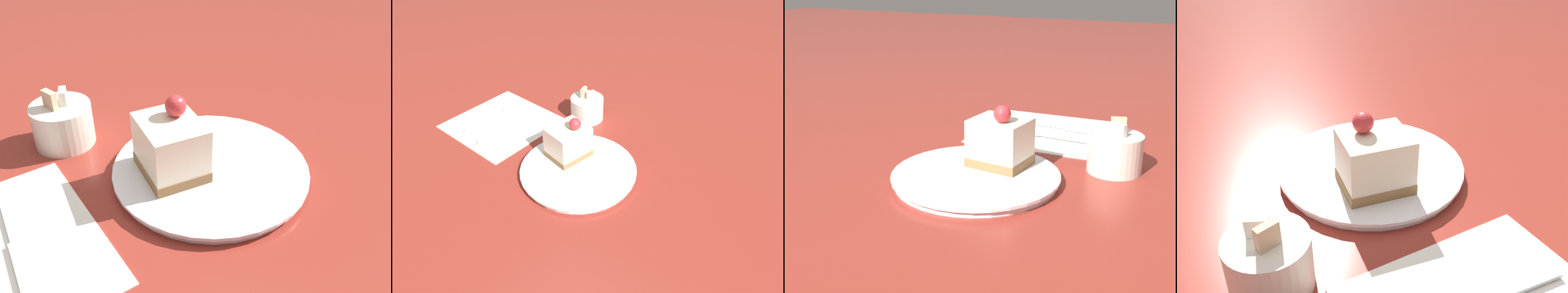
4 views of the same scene
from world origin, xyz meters
TOP-DOWN VIEW (x-y plane):
  - ground_plane at (0.00, 0.00)m, footprint 4.00×4.00m
  - plate at (-0.02, 0.01)m, footprint 0.22×0.22m
  - cake_slice at (-0.06, 0.02)m, footprint 0.07×0.08m
  - napkin at (-0.26, 0.02)m, footprint 0.21×0.21m
  - fork at (-0.28, 0.04)m, footprint 0.03×0.15m
  - knife at (-0.23, 0.01)m, footprint 0.03×0.17m
  - sugar_bowl at (-0.13, 0.16)m, footprint 0.07×0.07m

SIDE VIEW (x-z plane):
  - ground_plane at x=0.00m, z-range 0.00..0.00m
  - napkin at x=-0.26m, z-range 0.00..0.00m
  - fork at x=-0.28m, z-range 0.00..0.01m
  - knife at x=-0.23m, z-range 0.00..0.01m
  - plate at x=-0.02m, z-range 0.00..0.01m
  - sugar_bowl at x=-0.13m, z-range -0.01..0.06m
  - cake_slice at x=-0.06m, z-range 0.00..0.09m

